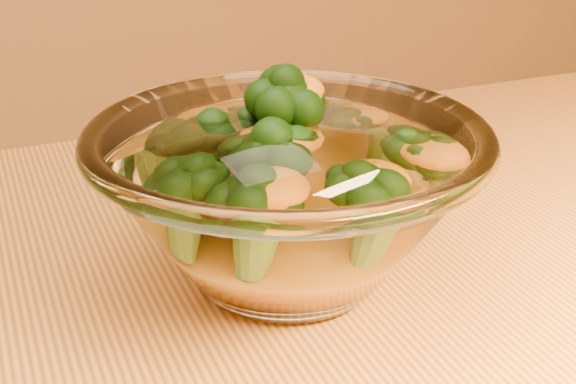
{
  "coord_description": "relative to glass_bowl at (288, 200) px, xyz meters",
  "views": [
    {
      "loc": [
        -0.14,
        -0.28,
        1.0
      ],
      "look_at": [
        0.02,
        0.11,
        0.81
      ],
      "focal_mm": 50.0,
      "sensor_mm": 36.0,
      "label": 1
    }
  ],
  "objects": [
    {
      "name": "broccoli_heap",
      "position": [
        -0.0,
        0.01,
        0.02
      ],
      "size": [
        0.17,
        0.15,
        0.09
      ],
      "color": "black",
      "rests_on": "cheese_sauce"
    },
    {
      "name": "glass_bowl",
      "position": [
        0.0,
        0.0,
        0.0
      ],
      "size": [
        0.23,
        0.23,
        0.1
      ],
      "color": "white",
      "rests_on": "table"
    },
    {
      "name": "cheese_sauce",
      "position": [
        -0.0,
        -0.0,
        -0.02
      ],
      "size": [
        0.13,
        0.13,
        0.04
      ],
      "primitive_type": "ellipsoid",
      "color": "#D56012",
      "rests_on": "glass_bowl"
    }
  ]
}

